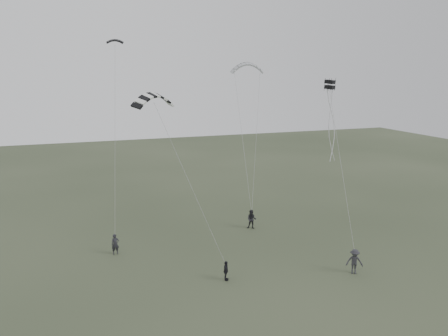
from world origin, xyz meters
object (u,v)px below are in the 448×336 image
object	(u,v)px
kite_dark_small	(115,40)
kite_pale_large	(247,64)
flyer_left	(115,244)
flyer_center	(226,271)
kite_striped	(154,95)
flyer_far	(354,261)
flyer_right	(252,219)
kite_box	(330,85)

from	to	relation	value
kite_dark_small	kite_pale_large	bearing A→B (deg)	20.90
flyer_left	flyer_center	bearing A→B (deg)	-52.60
kite_dark_small	kite_striped	size ratio (longest dim) A/B	0.44
flyer_left	flyer_far	distance (m)	19.06
flyer_right	kite_box	bearing A→B (deg)	-10.62
flyer_left	flyer_right	size ratio (longest dim) A/B	0.94
kite_pale_large	flyer_center	bearing A→B (deg)	-103.31
flyer_center	flyer_far	bearing A→B (deg)	-75.09
kite_dark_small	flyer_right	bearing A→B (deg)	-13.93
kite_dark_small	kite_box	bearing A→B (deg)	-21.24
flyer_right	flyer_center	world-z (taller)	flyer_right
flyer_center	kite_striped	world-z (taller)	kite_striped
flyer_center	kite_box	bearing A→B (deg)	-39.46
flyer_left	kite_box	bearing A→B (deg)	-15.25
kite_pale_large	flyer_far	bearing A→B (deg)	-74.28
kite_box	flyer_left	bearing A→B (deg)	134.90
flyer_left	kite_dark_small	world-z (taller)	kite_dark_small
kite_pale_large	kite_box	world-z (taller)	kite_pale_large
flyer_center	flyer_far	xyz separation A→B (m)	(9.40, -2.19, 0.22)
flyer_left	kite_box	world-z (taller)	kite_box
flyer_center	kite_pale_large	xyz separation A→B (m)	(8.64, 17.13, 14.91)
flyer_right	flyer_center	distance (m)	11.08
kite_dark_small	kite_box	world-z (taller)	kite_dark_small
flyer_far	flyer_center	bearing A→B (deg)	-166.86
kite_dark_small	kite_striped	world-z (taller)	kite_dark_small
kite_box	kite_striped	bearing A→B (deg)	146.27
flyer_center	kite_box	world-z (taller)	kite_box
kite_pale_large	kite_striped	xyz separation A→B (m)	(-12.71, -13.13, -2.49)
flyer_left	flyer_far	xyz separation A→B (m)	(16.43, -9.66, 0.09)
kite_pale_large	kite_box	xyz separation A→B (m)	(2.22, -12.62, -1.89)
kite_dark_small	kite_pale_large	size ratio (longest dim) A/B	0.43
flyer_right	flyer_far	bearing A→B (deg)	-39.40
flyer_left	flyer_center	xyz separation A→B (m)	(7.02, -7.48, -0.13)
flyer_center	kite_striped	xyz separation A→B (m)	(-4.08, 4.00, 12.42)
kite_pale_large	flyer_left	bearing A→B (deg)	-134.90
flyer_far	kite_pale_large	bearing A→B (deg)	118.52
flyer_right	kite_dark_small	bearing A→B (deg)	-169.80
flyer_left	kite_striped	distance (m)	13.11
flyer_far	flyer_right	bearing A→B (deg)	132.71
flyer_center	flyer_right	bearing A→B (deg)	-4.79
kite_pale_large	kite_striped	bearing A→B (deg)	-120.64
flyer_left	kite_dark_small	size ratio (longest dim) A/B	1.15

